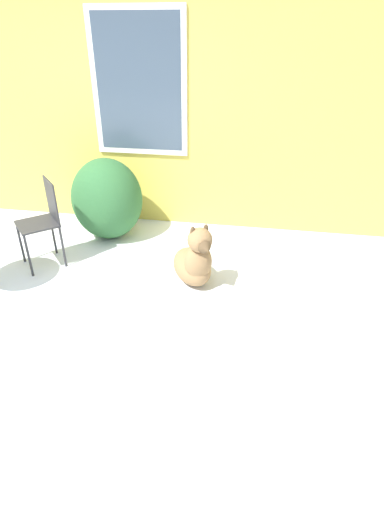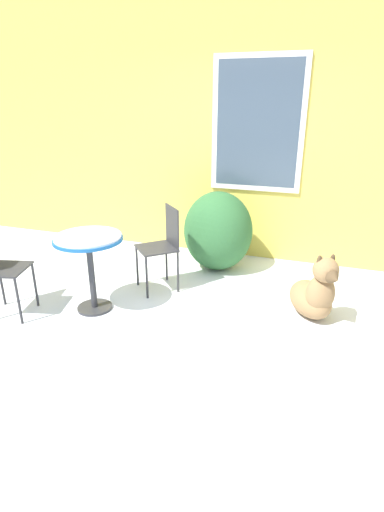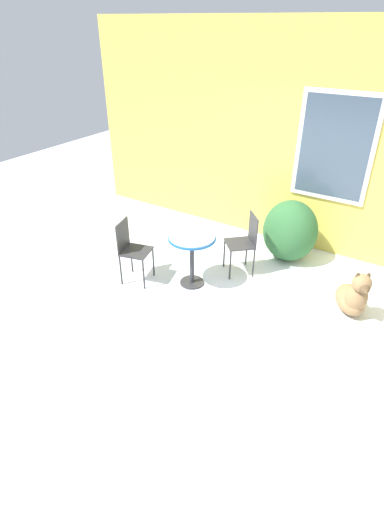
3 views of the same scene
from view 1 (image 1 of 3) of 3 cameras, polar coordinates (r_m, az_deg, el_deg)
The scene contains 5 objects.
ground_plane at distance 3.64m, azimuth -19.82°, elevation -8.86°, with size 16.00×16.00×0.00m, color white.
house_wall at distance 4.93m, azimuth -10.57°, elevation 22.99°, with size 8.00×0.10×3.25m.
shrub_left at distance 4.71m, azimuth -12.02°, elevation 7.94°, with size 0.81×0.76×0.94m.
patio_chair_near_table at distance 4.29m, azimuth -20.48°, elevation 4.99°, with size 0.53×0.53×0.89m.
dog at distance 3.78m, azimuth 0.34°, elevation -0.84°, with size 0.56×0.70×0.68m.
Camera 1 is at (1.66, -2.41, 2.17)m, focal length 28.00 mm.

